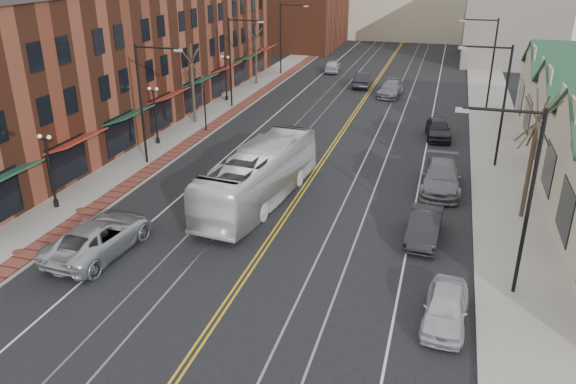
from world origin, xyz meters
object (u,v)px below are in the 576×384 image
Objects in this scene: transit_bus at (259,176)px; parked_car_a at (446,308)px; parked_suv at (99,237)px; parked_car_d at (438,129)px; parked_car_b at (424,227)px; parked_car_c at (441,177)px.

transit_bus is 14.06m from parked_car_a.
parked_car_d is at bearing -118.73° from parked_suv.
transit_bus is 2.68× the size of parked_car_b.
parked_car_b reaches higher than parked_car_a.
parked_car_b is (15.00, 5.71, -0.12)m from parked_suv.
parked_car_c is at bearing -93.10° from parked_car_d.
parked_suv is at bearing -128.86° from parked_car_d.
parked_car_b is (9.50, -2.15, -0.92)m from transit_bus.
parked_car_a is 0.91× the size of parked_car_d.
parked_car_a is at bearing -93.28° from parked_car_d.
parked_car_c reaches higher than parked_car_a.
parked_car_a is 6.99m from parked_car_b.
parked_car_c reaches higher than parked_car_b.
parked_car_b is at bearing -96.16° from parked_car_d.
parked_suv is at bearing 179.51° from parked_car_a.
parked_car_a is 24.55m from parked_car_d.
parked_suv is 16.05m from parked_car_b.
parked_car_c is (10.07, 4.84, -0.81)m from transit_bus.
parked_car_b is 17.64m from parked_car_d.
parked_car_d is at bearing 92.71° from parked_car_b.
parked_car_a is at bearing -88.04° from parked_car_c.
transit_bus reaches higher than parked_car_c.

